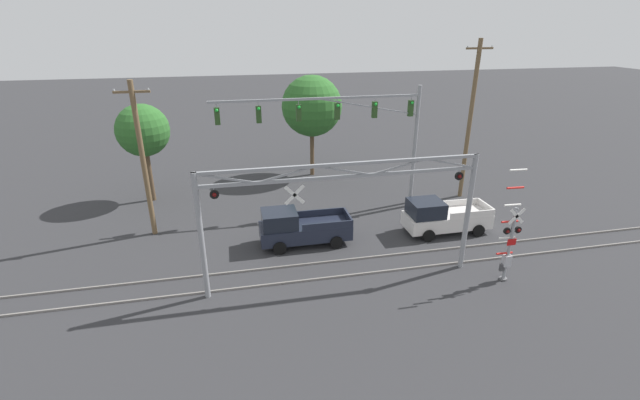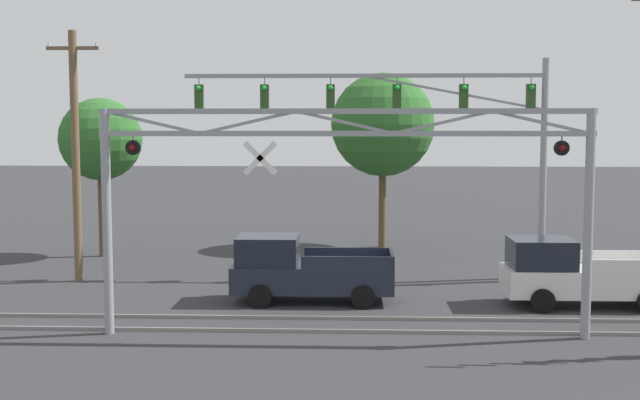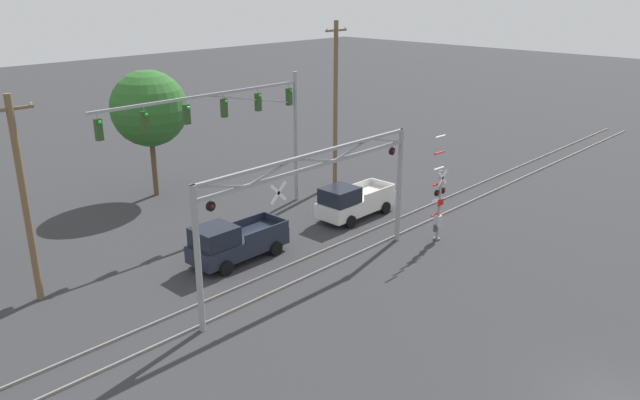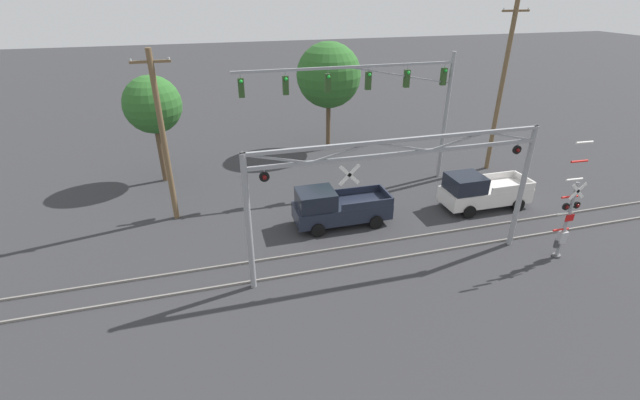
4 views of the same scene
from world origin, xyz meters
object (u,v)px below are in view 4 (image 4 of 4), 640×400
Objects in this scene: utility_pole_left at (163,138)px; background_tree_beyond_span at (153,105)px; traffic_signal_span at (388,93)px; crossing_signal_mast at (566,220)px; pickup_truck_following at (481,191)px; pickup_truck_lead at (336,208)px; utility_pole_right at (501,89)px; background_tree_far_left_verge at (329,75)px; crossing_gantry at (398,179)px.

utility_pole_left is 5.40m from background_tree_beyond_span.
crossing_signal_mast is at bearing -65.19° from traffic_signal_span.
utility_pole_left is (-16.28, 3.23, 3.50)m from pickup_truck_following.
utility_pole_left is (-12.35, -1.27, -1.18)m from traffic_signal_span.
utility_pole_left is (-8.01, 2.94, 3.50)m from pickup_truck_lead.
background_tree_far_left_verge is (-9.30, 6.65, 0.09)m from utility_pole_right.
pickup_truck_lead is at bearing 108.09° from crossing_gantry.
background_tree_far_left_verge is at bearing 144.46° from utility_pole_right.
utility_pole_left reaches higher than background_tree_far_left_verge.
utility_pole_left is at bearing -81.42° from background_tree_beyond_span.
utility_pole_left is at bearing -174.15° from traffic_signal_span.
crossing_signal_mast is at bearing -38.04° from background_tree_beyond_span.
crossing_gantry is 2.53× the size of pickup_truck_lead.
utility_pole_right is at bearing -35.54° from background_tree_far_left_verge.
pickup_truck_following is at bearing -48.81° from traffic_signal_span.
crossing_signal_mast is 11.37m from traffic_signal_span.
utility_pole_right is (7.84, 0.39, -0.29)m from traffic_signal_span.
pickup_truck_following is (3.93, -4.49, -4.69)m from traffic_signal_span.
utility_pole_right is at bearing 38.50° from crossing_gantry.
crossing_gantry reaches higher than pickup_truck_lead.
pickup_truck_lead is (-8.84, 5.54, -0.97)m from crossing_signal_mast.
utility_pole_left is 0.83× the size of utility_pole_right.
utility_pole_right is at bearing 4.68° from utility_pole_left.
crossing_signal_mast reaches higher than pickup_truck_lead.
background_tree_beyond_span is (-0.80, 5.33, 0.36)m from utility_pole_left.
pickup_truck_lead is 0.75× the size of background_tree_beyond_span.
crossing_gantry is at bearing -95.82° from background_tree_far_left_verge.
background_tree_beyond_span reaches higher than pickup_truck_following.
traffic_signal_span is at bearing -78.28° from background_tree_far_left_verge.
background_tree_far_left_verge reaches higher than background_tree_beyond_span.
crossing_gantry is 15.42m from background_tree_far_left_verge.
pickup_truck_lead and pickup_truck_following have the same top height.
crossing_signal_mast is 11.21m from utility_pole_right.
background_tree_beyond_span is (-17.66, 13.81, 2.90)m from crossing_signal_mast.
crossing_gantry is at bearing -151.62° from pickup_truck_following.
crossing_gantry is at bearing -36.82° from utility_pole_left.
background_tree_beyond_span is at bearing 162.84° from traffic_signal_span.
utility_pole_right reaches higher than pickup_truck_lead.
utility_pole_right is at bearing 20.68° from pickup_truck_lead.
pickup_truck_following is (8.27, -0.29, -0.00)m from pickup_truck_lead.
utility_pole_left is at bearing -175.32° from utility_pole_right.
background_tree_beyond_span is at bearing 153.40° from pickup_truck_following.
traffic_signal_span is (-4.51, 9.75, 3.72)m from crossing_signal_mast.
traffic_signal_span is 2.60× the size of pickup_truck_lead.
background_tree_far_left_verge is at bearing 84.18° from crossing_gantry.
pickup_truck_following is 0.63× the size of background_tree_far_left_verge.
traffic_signal_span is 1.66× the size of background_tree_far_left_verge.
traffic_signal_span is at bearing 114.81° from crossing_signal_mast.
pickup_truck_following is at bearing 28.38° from crossing_gantry.
background_tree_beyond_span is at bearing 170.08° from utility_pole_right.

